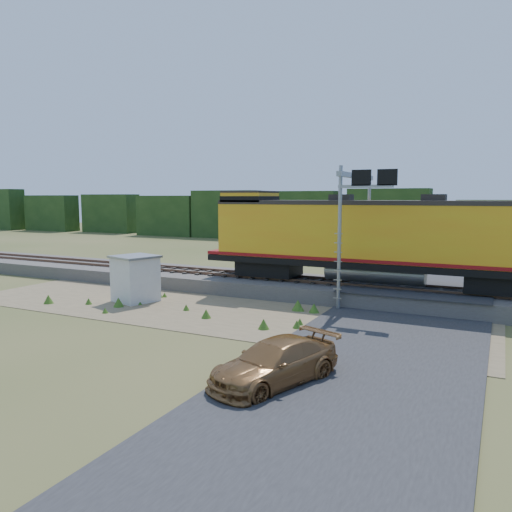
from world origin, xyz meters
The scene contains 11 objects.
ground centered at (0.00, 0.00, 0.00)m, with size 140.00×140.00×0.00m, color #475123.
ballast centered at (0.00, 6.00, 0.40)m, with size 70.00×5.00×0.80m, color slate.
rails centered at (0.00, 6.00, 0.88)m, with size 70.00×1.54×0.16m.
dirt_shoulder centered at (-2.00, 0.50, 0.01)m, with size 26.00×8.00×0.03m, color #8C7754.
road centered at (7.00, 0.74, 0.09)m, with size 7.00×66.00×0.86m.
tree_line_north centered at (0.00, 38.00, 3.07)m, with size 130.00×3.00×6.50m.
weed_clumps centered at (-3.50, 0.10, 0.00)m, with size 15.00×6.20×0.56m, color #3C651C, non-canonical shape.
locomotive centered at (4.59, 6.00, 3.31)m, with size 18.50×2.82×4.77m.
shed centered at (-6.15, 0.38, 1.22)m, with size 2.52×2.52×2.40m.
signal_gantry centered at (4.15, 5.34, 5.15)m, with size 2.71×6.20×6.85m.
car centered at (5.00, -6.86, 0.63)m, with size 1.77×4.36×1.26m, color olive.
Camera 1 is at (10.70, -19.57, 5.38)m, focal length 35.00 mm.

